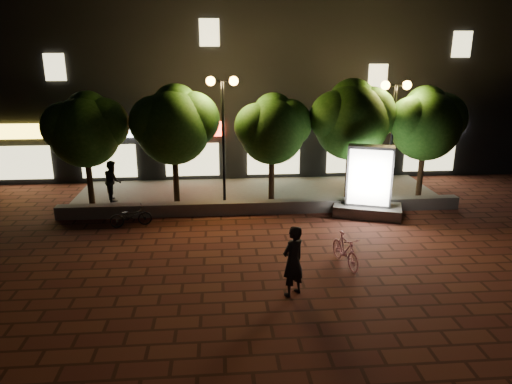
{
  "coord_description": "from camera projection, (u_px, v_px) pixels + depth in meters",
  "views": [
    {
      "loc": [
        -1.68,
        -13.41,
        6.22
      ],
      "look_at": [
        -0.47,
        1.5,
        1.65
      ],
      "focal_mm": 32.57,
      "sensor_mm": 36.0,
      "label": 1
    }
  ],
  "objects": [
    {
      "name": "tree_far_right",
      "position": [
        427.0,
        121.0,
        19.5
      ],
      "size": [
        3.48,
        2.9,
        4.76
      ],
      "color": "black",
      "rests_on": "sidewalk"
    },
    {
      "name": "ad_kiosk",
      "position": [
        369.0,
        188.0,
        17.95
      ],
      "size": [
        2.85,
        2.06,
        2.79
      ],
      "color": "slate",
      "rests_on": "ground"
    },
    {
      "name": "scooter_pink",
      "position": [
        345.0,
        250.0,
        13.89
      ],
      "size": [
        0.8,
        1.71,
        0.99
      ],
      "primitive_type": "imported",
      "rotation": [
        0.0,
        0.0,
        0.21
      ],
      "color": "pink",
      "rests_on": "ground"
    },
    {
      "name": "tree_mid",
      "position": [
        273.0,
        127.0,
        19.04
      ],
      "size": [
        3.24,
        2.7,
        4.5
      ],
      "color": "black",
      "rests_on": "sidewalk"
    },
    {
      "name": "scooter_parked",
      "position": [
        131.0,
        216.0,
        17.03
      ],
      "size": [
        1.59,
        0.86,
        0.79
      ],
      "primitive_type": "imported",
      "rotation": [
        0.0,
        0.0,
        1.8
      ],
      "color": "black",
      "rests_on": "ground"
    },
    {
      "name": "tree_far_left",
      "position": [
        86.0,
        127.0,
        18.44
      ],
      "size": [
        3.36,
        2.8,
        4.63
      ],
      "color": "black",
      "rests_on": "sidewalk"
    },
    {
      "name": "ground",
      "position": [
        275.0,
        255.0,
        14.73
      ],
      "size": [
        80.0,
        80.0,
        0.0
      ],
      "primitive_type": "plane",
      "color": "#512419",
      "rests_on": "ground"
    },
    {
      "name": "sidewalk",
      "position": [
        258.0,
        194.0,
        20.91
      ],
      "size": [
        16.0,
        5.0,
        0.08
      ],
      "primitive_type": "cube",
      "color": "slate",
      "rests_on": "ground"
    },
    {
      "name": "tree_left",
      "position": [
        175.0,
        122.0,
        18.66
      ],
      "size": [
        3.6,
        3.0,
        4.89
      ],
      "color": "black",
      "rests_on": "sidewalk"
    },
    {
      "name": "tree_right",
      "position": [
        352.0,
        117.0,
        19.19
      ],
      "size": [
        3.72,
        3.1,
        5.07
      ],
      "color": "black",
      "rests_on": "sidewalk"
    },
    {
      "name": "street_lamp_right",
      "position": [
        394.0,
        110.0,
        18.97
      ],
      "size": [
        1.26,
        0.36,
        4.98
      ],
      "color": "black",
      "rests_on": "sidewalk"
    },
    {
      "name": "pedestrian",
      "position": [
        113.0,
        181.0,
        19.62
      ],
      "size": [
        0.91,
        1.02,
        1.73
      ],
      "primitive_type": "imported",
      "rotation": [
        0.0,
        0.0,
        1.93
      ],
      "color": "black",
      "rests_on": "sidewalk"
    },
    {
      "name": "street_lamp_left",
      "position": [
        223.0,
        108.0,
        18.39
      ],
      "size": [
        1.26,
        0.36,
        5.18
      ],
      "color": "black",
      "rests_on": "sidewalk"
    },
    {
      "name": "rider",
      "position": [
        293.0,
        261.0,
        12.08
      ],
      "size": [
        0.84,
        0.79,
        1.94
      ],
      "primitive_type": "imported",
      "rotation": [
        0.0,
        0.0,
        3.78
      ],
      "color": "black",
      "rests_on": "ground"
    },
    {
      "name": "building_block",
      "position": [
        248.0,
        74.0,
        25.65
      ],
      "size": [
        28.0,
        8.12,
        11.3
      ],
      "color": "black",
      "rests_on": "ground"
    },
    {
      "name": "retaining_wall",
      "position": [
        263.0,
        207.0,
        18.47
      ],
      "size": [
        16.0,
        0.45,
        0.5
      ],
      "primitive_type": "cube",
      "color": "slate",
      "rests_on": "ground"
    }
  ]
}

